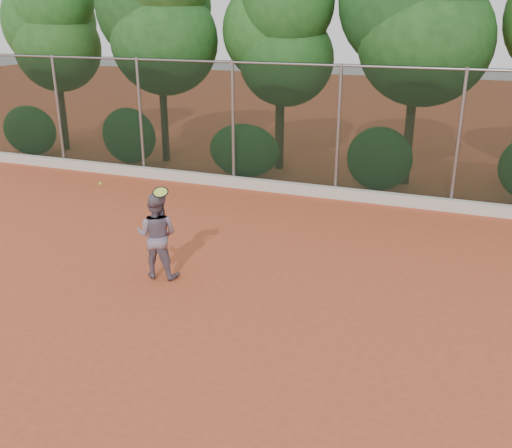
% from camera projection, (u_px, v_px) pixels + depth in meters
% --- Properties ---
extents(ground, '(80.00, 80.00, 0.00)m').
position_uv_depth(ground, '(234.00, 314.00, 9.43)').
color(ground, '#C1512D').
rests_on(ground, ground).
extents(concrete_curb, '(24.00, 0.20, 0.30)m').
position_uv_depth(concrete_curb, '(334.00, 193.00, 15.35)').
color(concrete_curb, silver).
rests_on(concrete_curb, ground).
extents(tennis_player, '(0.87, 0.73, 1.64)m').
position_uv_depth(tennis_player, '(157.00, 236.00, 10.54)').
color(tennis_player, slate).
rests_on(tennis_player, ground).
extents(chainlink_fence, '(24.09, 0.09, 3.50)m').
position_uv_depth(chainlink_fence, '(338.00, 128.00, 14.91)').
color(chainlink_fence, black).
rests_on(chainlink_fence, ground).
extents(foliage_backdrop, '(23.70, 3.63, 7.55)m').
position_uv_depth(foliage_backdrop, '(340.00, 24.00, 15.95)').
color(foliage_backdrop, '#452B1A').
rests_on(foliage_backdrop, ground).
extents(tennis_racket, '(0.36, 0.34, 0.56)m').
position_uv_depth(tennis_racket, '(161.00, 194.00, 10.00)').
color(tennis_racket, black).
rests_on(tennis_racket, ground).
extents(tennis_ball_in_flight, '(0.06, 0.06, 0.06)m').
position_uv_depth(tennis_ball_in_flight, '(100.00, 183.00, 10.47)').
color(tennis_ball_in_flight, '#B7D630').
rests_on(tennis_ball_in_flight, ground).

